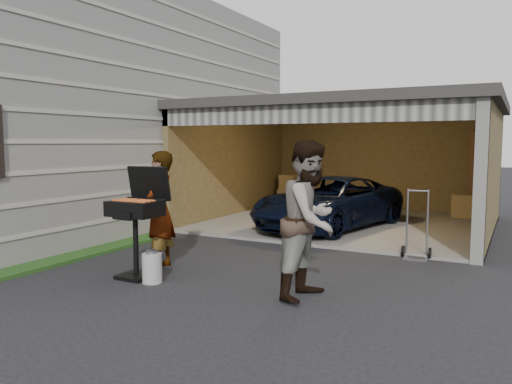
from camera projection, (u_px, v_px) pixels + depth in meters
ground at (148, 287)px, 6.88m from camera, size 80.00×80.00×0.00m
house at (67, 113)px, 12.93m from camera, size 7.00×11.00×5.50m
garage at (352, 147)px, 12.30m from camera, size 6.80×6.30×2.90m
minivan at (329, 205)px, 11.29m from camera, size 2.76×4.46×1.15m
woman at (159, 210)px, 7.80m from camera, size 0.62×0.78×1.85m
man at (310, 220)px, 6.33m from camera, size 0.86×1.05×2.01m
bbq_grill at (137, 212)px, 7.27m from camera, size 0.73×0.64×1.63m
propane_tank at (152, 268)px, 7.06m from camera, size 0.34×0.34×0.42m
hand_truck at (416, 245)px, 8.53m from camera, size 0.50×0.39×1.19m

